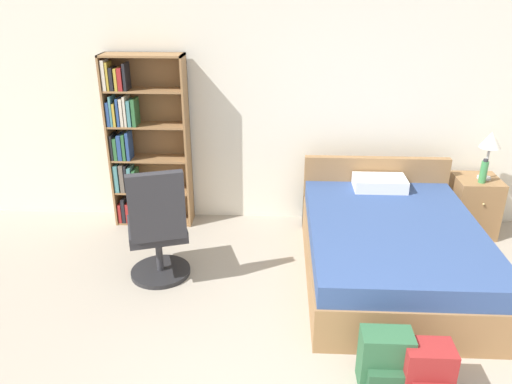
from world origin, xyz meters
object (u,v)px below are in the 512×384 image
(bed, at_px, (390,247))
(nightstand, at_px, (473,206))
(bookshelf, at_px, (139,142))
(water_bottle, at_px, (484,172))
(table_lamp, at_px, (491,142))
(backpack_green, at_px, (385,361))
(office_chair, at_px, (158,231))
(backpack_red, at_px, (427,373))

(bed, distance_m, nightstand, 1.31)
(bookshelf, xyz_separation_m, bed, (2.41, -0.96, -0.61))
(water_bottle, bearing_deg, nightstand, 85.23)
(table_lamp, height_order, water_bottle, table_lamp)
(backpack_green, bearing_deg, office_chair, 146.20)
(office_chair, xyz_separation_m, water_bottle, (2.98, 0.93, 0.23))
(backpack_red, bearing_deg, table_lamp, 64.19)
(nightstand, xyz_separation_m, table_lamp, (0.05, -0.01, 0.67))
(bed, distance_m, table_lamp, 1.52)
(table_lamp, bearing_deg, nightstand, 173.90)
(backpack_red, relative_size, backpack_green, 0.94)
(bookshelf, distance_m, backpack_red, 3.42)
(table_lamp, relative_size, water_bottle, 1.99)
(table_lamp, bearing_deg, water_bottle, -119.18)
(bookshelf, relative_size, backpack_red, 4.72)
(bed, height_order, backpack_green, bed)
(water_bottle, xyz_separation_m, backpack_red, (-1.03, -2.15, -0.53))
(bed, xyz_separation_m, table_lamp, (1.05, 0.84, 0.70))
(bed, bearing_deg, water_bottle, 36.81)
(office_chair, bearing_deg, water_bottle, 17.29)
(backpack_red, height_order, backpack_green, backpack_green)
(bookshelf, distance_m, table_lamp, 3.46)
(office_chair, xyz_separation_m, table_lamp, (3.04, 1.03, 0.49))
(bed, xyz_separation_m, water_bottle, (0.99, 0.74, 0.44))
(bed, height_order, table_lamp, table_lamp)
(office_chair, relative_size, backpack_red, 2.85)
(bookshelf, relative_size, office_chair, 1.66)
(office_chair, relative_size, water_bottle, 4.44)
(water_bottle, bearing_deg, table_lamp, 60.82)
(nightstand, bearing_deg, bed, -139.72)
(backpack_green, bearing_deg, bookshelf, 132.98)
(bed, distance_m, backpack_red, 1.41)
(bed, relative_size, backpack_green, 5.00)
(bookshelf, bearing_deg, backpack_red, -44.90)
(bed, relative_size, backpack_red, 5.32)
(bookshelf, distance_m, nightstand, 3.46)
(bed, height_order, nightstand, bed)
(nightstand, xyz_separation_m, backpack_red, (-1.04, -2.25, -0.12))
(bookshelf, bearing_deg, backpack_green, -47.02)
(nightstand, bearing_deg, backpack_red, -114.77)
(water_bottle, height_order, backpack_red, water_bottle)
(bookshelf, bearing_deg, water_bottle, -3.61)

